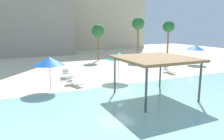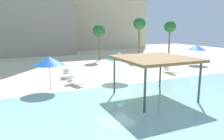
{
  "view_description": "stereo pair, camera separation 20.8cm",
  "coord_description": "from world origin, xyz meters",
  "px_view_note": "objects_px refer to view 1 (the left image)",
  "views": [
    {
      "loc": [
        -6.89,
        -14.16,
        4.79
      ],
      "look_at": [
        0.53,
        2.0,
        1.3
      ],
      "focal_mm": 34.08,
      "sensor_mm": 36.0,
      "label": 1
    },
    {
      "loc": [
        -6.7,
        -14.24,
        4.79
      ],
      "look_at": [
        0.53,
        2.0,
        1.3
      ],
      "focal_mm": 34.08,
      "sensor_mm": 36.0,
      "label": 2
    }
  ],
  "objects_px": {
    "beach_umbrella_teal_3": "(119,56)",
    "palm_tree_1": "(138,24)",
    "shade_pavilion": "(155,60)",
    "palm_tree_3": "(169,27)",
    "lounge_chair_1": "(169,70)",
    "lounge_chair_2": "(65,74)",
    "beach_umbrella_blue_4": "(49,61)",
    "beach_umbrella_blue_2": "(195,47)",
    "lounge_chair_3": "(74,81)",
    "palm_tree_0": "(98,31)"
  },
  "relations": [
    {
      "from": "lounge_chair_3",
      "to": "palm_tree_1",
      "type": "relative_size",
      "value": 0.31
    },
    {
      "from": "beach_umbrella_blue_2",
      "to": "beach_umbrella_blue_4",
      "type": "relative_size",
      "value": 0.98
    },
    {
      "from": "beach_umbrella_teal_3",
      "to": "palm_tree_1",
      "type": "height_order",
      "value": "palm_tree_1"
    },
    {
      "from": "beach_umbrella_blue_2",
      "to": "palm_tree_1",
      "type": "xyz_separation_m",
      "value": [
        -4.52,
        7.38,
        3.1
      ]
    },
    {
      "from": "lounge_chair_2",
      "to": "lounge_chair_1",
      "type": "bearing_deg",
      "value": 94.72
    },
    {
      "from": "beach_umbrella_blue_4",
      "to": "palm_tree_3",
      "type": "bearing_deg",
      "value": 28.87
    },
    {
      "from": "palm_tree_0",
      "to": "lounge_chair_3",
      "type": "bearing_deg",
      "value": -119.3
    },
    {
      "from": "lounge_chair_3",
      "to": "palm_tree_3",
      "type": "distance_m",
      "value": 21.91
    },
    {
      "from": "shade_pavilion",
      "to": "palm_tree_3",
      "type": "bearing_deg",
      "value": 48.64
    },
    {
      "from": "lounge_chair_2",
      "to": "palm_tree_3",
      "type": "bearing_deg",
      "value": 129.48
    },
    {
      "from": "lounge_chair_1",
      "to": "lounge_chair_3",
      "type": "xyz_separation_m",
      "value": [
        -10.78,
        -0.76,
        0.0
      ]
    },
    {
      "from": "palm_tree_0",
      "to": "shade_pavilion",
      "type": "bearing_deg",
      "value": -98.95
    },
    {
      "from": "palm_tree_3",
      "to": "beach_umbrella_blue_2",
      "type": "bearing_deg",
      "value": -96.99
    },
    {
      "from": "shade_pavilion",
      "to": "beach_umbrella_blue_4",
      "type": "relative_size",
      "value": 1.82
    },
    {
      "from": "lounge_chair_3",
      "to": "palm_tree_0",
      "type": "bearing_deg",
      "value": 130.59
    },
    {
      "from": "beach_umbrella_blue_4",
      "to": "palm_tree_1",
      "type": "distance_m",
      "value": 19.69
    },
    {
      "from": "beach_umbrella_blue_4",
      "to": "palm_tree_3",
      "type": "xyz_separation_m",
      "value": [
        20.64,
        11.38,
        2.6
      ]
    },
    {
      "from": "lounge_chair_2",
      "to": "lounge_chair_3",
      "type": "bearing_deg",
      "value": 18.5
    },
    {
      "from": "beach_umbrella_teal_3",
      "to": "beach_umbrella_blue_4",
      "type": "bearing_deg",
      "value": -174.07
    },
    {
      "from": "lounge_chair_1",
      "to": "palm_tree_0",
      "type": "xyz_separation_m",
      "value": [
        -3.63,
        11.97,
        4.04
      ]
    },
    {
      "from": "beach_umbrella_blue_2",
      "to": "lounge_chair_3",
      "type": "bearing_deg",
      "value": -167.53
    },
    {
      "from": "shade_pavilion",
      "to": "beach_umbrella_blue_2",
      "type": "xyz_separation_m",
      "value": [
        13.5,
        9.54,
        -0.43
      ]
    },
    {
      "from": "palm_tree_0",
      "to": "beach_umbrella_teal_3",
      "type": "bearing_deg",
      "value": -102.86
    },
    {
      "from": "beach_umbrella_blue_4",
      "to": "palm_tree_3",
      "type": "distance_m",
      "value": 23.71
    },
    {
      "from": "beach_umbrella_teal_3",
      "to": "palm_tree_3",
      "type": "distance_m",
      "value": 18.11
    },
    {
      "from": "beach_umbrella_teal_3",
      "to": "shade_pavilion",
      "type": "bearing_deg",
      "value": -89.68
    },
    {
      "from": "palm_tree_1",
      "to": "beach_umbrella_teal_3",
      "type": "bearing_deg",
      "value": -128.38
    },
    {
      "from": "lounge_chair_2",
      "to": "palm_tree_1",
      "type": "bearing_deg",
      "value": 139.04
    },
    {
      "from": "lounge_chair_1",
      "to": "lounge_chair_2",
      "type": "height_order",
      "value": "same"
    },
    {
      "from": "palm_tree_1",
      "to": "beach_umbrella_blue_2",
      "type": "bearing_deg",
      "value": -58.49
    },
    {
      "from": "palm_tree_3",
      "to": "shade_pavilion",
      "type": "bearing_deg",
      "value": -131.36
    },
    {
      "from": "palm_tree_3",
      "to": "beach_umbrella_teal_3",
      "type": "bearing_deg",
      "value": -143.24
    },
    {
      "from": "beach_umbrella_blue_2",
      "to": "beach_umbrella_teal_3",
      "type": "xyz_separation_m",
      "value": [
        -13.54,
        -4.0,
        0.04
      ]
    },
    {
      "from": "lounge_chair_1",
      "to": "lounge_chair_2",
      "type": "relative_size",
      "value": 0.99
    },
    {
      "from": "beach_umbrella_blue_4",
      "to": "palm_tree_1",
      "type": "relative_size",
      "value": 0.41
    },
    {
      "from": "beach_umbrella_blue_4",
      "to": "lounge_chair_3",
      "type": "height_order",
      "value": "beach_umbrella_blue_4"
    },
    {
      "from": "beach_umbrella_blue_4",
      "to": "palm_tree_0",
      "type": "height_order",
      "value": "palm_tree_0"
    },
    {
      "from": "lounge_chair_3",
      "to": "palm_tree_3",
      "type": "bearing_deg",
      "value": 99.74
    },
    {
      "from": "shade_pavilion",
      "to": "beach_umbrella_teal_3",
      "type": "distance_m",
      "value": 5.56
    },
    {
      "from": "beach_umbrella_blue_2",
      "to": "palm_tree_1",
      "type": "bearing_deg",
      "value": 121.51
    },
    {
      "from": "beach_umbrella_blue_2",
      "to": "lounge_chair_1",
      "type": "bearing_deg",
      "value": -155.56
    },
    {
      "from": "beach_umbrella_blue_2",
      "to": "beach_umbrella_blue_4",
      "type": "bearing_deg",
      "value": -166.8
    },
    {
      "from": "beach_umbrella_blue_2",
      "to": "lounge_chair_1",
      "type": "distance_m",
      "value": 7.91
    },
    {
      "from": "palm_tree_0",
      "to": "beach_umbrella_blue_4",
      "type": "bearing_deg",
      "value": -124.38
    },
    {
      "from": "shade_pavilion",
      "to": "palm_tree_0",
      "type": "distance_m",
      "value": 18.64
    },
    {
      "from": "lounge_chair_3",
      "to": "palm_tree_3",
      "type": "relative_size",
      "value": 0.33
    },
    {
      "from": "beach_umbrella_blue_2",
      "to": "beach_umbrella_teal_3",
      "type": "bearing_deg",
      "value": -163.55
    },
    {
      "from": "shade_pavilion",
      "to": "beach_umbrella_blue_2",
      "type": "bearing_deg",
      "value": 35.25
    },
    {
      "from": "palm_tree_0",
      "to": "palm_tree_3",
      "type": "bearing_deg",
      "value": -10.24
    },
    {
      "from": "beach_umbrella_blue_4",
      "to": "lounge_chair_1",
      "type": "bearing_deg",
      "value": 6.56
    }
  ]
}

